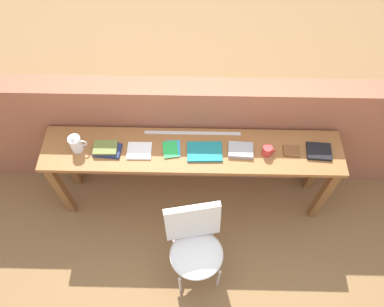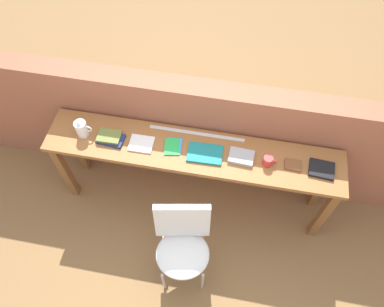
{
  "view_description": "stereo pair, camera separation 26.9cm",
  "coord_description": "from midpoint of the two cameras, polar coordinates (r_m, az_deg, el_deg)",
  "views": [
    {
      "loc": [
        0.03,
        -1.4,
        3.46
      ],
      "look_at": [
        0.0,
        0.25,
        0.9
      ],
      "focal_mm": 35.0,
      "sensor_mm": 36.0,
      "label": 1
    },
    {
      "loc": [
        0.3,
        -1.37,
        3.46
      ],
      "look_at": [
        0.0,
        0.25,
        0.9
      ],
      "focal_mm": 35.0,
      "sensor_mm": 36.0,
      "label": 2
    }
  ],
  "objects": [
    {
      "name": "mug",
      "position": [
        3.06,
        8.98,
        0.27
      ],
      "size": [
        0.11,
        0.08,
        0.09
      ],
      "color": "red",
      "rests_on": "sideboard"
    },
    {
      "name": "ruler_metal_back_edge",
      "position": [
        3.18,
        -2.42,
        2.99
      ],
      "size": [
        0.82,
        0.03,
        0.0
      ],
      "primitive_type": "cube",
      "color": "silver",
      "rests_on": "sideboard"
    },
    {
      "name": "book_repair_rightmost",
      "position": [
        3.19,
        16.53,
        0.15
      ],
      "size": [
        0.21,
        0.18,
        0.03
      ],
      "primitive_type": "cube",
      "rotation": [
        0.0,
        0.0,
        -0.07
      ],
      "color": "black",
      "rests_on": "sideboard"
    },
    {
      "name": "pamphlet_pile_colourful",
      "position": [
        3.09,
        -5.56,
        0.49
      ],
      "size": [
        0.16,
        0.19,
        0.01
      ],
      "color": "#E5334C",
      "rests_on": "sideboard"
    },
    {
      "name": "chair_white_moulded",
      "position": [
        3.1,
        -2.07,
        -13.7
      ],
      "size": [
        0.52,
        0.53,
        0.89
      ],
      "color": "white",
      "rests_on": "ground"
    },
    {
      "name": "book_stack_leftmost",
      "position": [
        3.17,
        -15.29,
        0.49
      ],
      "size": [
        0.23,
        0.16,
        0.05
      ],
      "color": "navy",
      "rests_on": "sideboard"
    },
    {
      "name": "magazine_cycling",
      "position": [
        3.12,
        -10.48,
        0.24
      ],
      "size": [
        0.2,
        0.17,
        0.02
      ],
      "primitive_type": "cube",
      "rotation": [
        0.0,
        0.0,
        0.01
      ],
      "color": "white",
      "rests_on": "sideboard"
    },
    {
      "name": "ground_plane",
      "position": [
        3.73,
        -2.18,
        -10.93
      ],
      "size": [
        40.0,
        40.0,
        0.0
      ],
      "primitive_type": "plane",
      "color": "olive"
    },
    {
      "name": "book_open_centre",
      "position": [
        3.06,
        -0.57,
        0.1
      ],
      "size": [
        0.29,
        0.2,
        0.02
      ],
      "primitive_type": "cube",
      "rotation": [
        0.0,
        0.0,
        0.03
      ],
      "color": "#19757A",
      "rests_on": "sideboard"
    },
    {
      "name": "leather_journal_brown",
      "position": [
        3.14,
        12.52,
        0.21
      ],
      "size": [
        0.13,
        0.11,
        0.02
      ],
      "primitive_type": "cube",
      "rotation": [
        0.0,
        0.0,
        -0.05
      ],
      "color": "brown",
      "rests_on": "sideboard"
    },
    {
      "name": "sideboard",
      "position": [
        3.2,
        -2.38,
        -0.96
      ],
      "size": [
        2.5,
        0.44,
        0.88
      ],
      "color": "#996033",
      "rests_on": "ground"
    },
    {
      "name": "brick_wall_back",
      "position": [
        3.48,
        -2.08,
        2.91
      ],
      "size": [
        6.0,
        0.2,
        1.28
      ],
      "primitive_type": "cube",
      "color": "#9E5B42",
      "rests_on": "ground"
    },
    {
      "name": "pitcher_white",
      "position": [
        3.21,
        -19.57,
        1.25
      ],
      "size": [
        0.14,
        0.1,
        0.18
      ],
      "color": "white",
      "rests_on": "sideboard"
    },
    {
      "name": "book_grey_hardcover",
      "position": [
        3.07,
        4.95,
        0.35
      ],
      "size": [
        0.21,
        0.16,
        0.04
      ],
      "primitive_type": "cube",
      "rotation": [
        0.0,
        0.0,
        -0.05
      ],
      "color": "#9E9EA3",
      "rests_on": "sideboard"
    }
  ]
}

